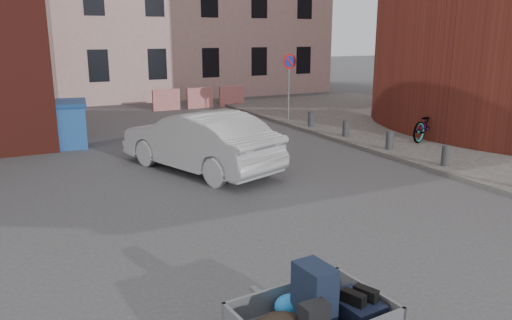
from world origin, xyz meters
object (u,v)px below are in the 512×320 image
silver_car (199,141)px  bicycle (428,124)px  dumpster (30,125)px  trailer (312,320)px

silver_car → bicycle: size_ratio=2.35×
bicycle → dumpster: bearing=46.8°
trailer → silver_car: silver_car is taller
dumpster → silver_car: (3.85, -4.92, 0.07)m
dumpster → bicycle: size_ratio=1.77×
dumpster → bicycle: 12.88m
dumpster → bicycle: (11.80, -5.16, -0.07)m
trailer → silver_car: 8.48m
trailer → bicycle: 12.66m
dumpster → silver_car: size_ratio=0.75×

